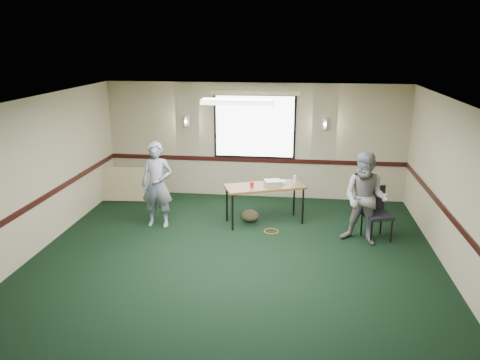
# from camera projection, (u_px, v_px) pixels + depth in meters

# --- Properties ---
(ground) EXTENTS (8.00, 8.00, 0.00)m
(ground) POSITION_uv_depth(u_px,v_px,m) (230.00, 274.00, 7.52)
(ground) COLOR black
(ground) RESTS_ON ground
(room_shell) EXTENTS (8.00, 8.02, 8.00)m
(room_shell) POSITION_uv_depth(u_px,v_px,m) (245.00, 149.00, 9.09)
(room_shell) COLOR tan
(room_shell) RESTS_ON ground
(folding_table) EXTENTS (1.72, 1.17, 0.80)m
(folding_table) POSITION_uv_depth(u_px,v_px,m) (265.00, 188.00, 9.46)
(folding_table) COLOR brown
(folding_table) RESTS_ON ground
(projector) EXTENTS (0.39, 0.35, 0.11)m
(projector) POSITION_uv_depth(u_px,v_px,m) (273.00, 183.00, 9.43)
(projector) COLOR #919299
(projector) RESTS_ON folding_table
(game_console) EXTENTS (0.22, 0.19, 0.05)m
(game_console) POSITION_uv_depth(u_px,v_px,m) (281.00, 182.00, 9.62)
(game_console) COLOR white
(game_console) RESTS_ON folding_table
(red_cup) EXTENTS (0.07, 0.07, 0.11)m
(red_cup) POSITION_uv_depth(u_px,v_px,m) (252.00, 184.00, 9.33)
(red_cup) COLOR #B60C1C
(red_cup) RESTS_ON folding_table
(water_bottle) EXTENTS (0.06, 0.06, 0.20)m
(water_bottle) POSITION_uv_depth(u_px,v_px,m) (295.00, 180.00, 9.46)
(water_bottle) COLOR #88C8DF
(water_bottle) RESTS_ON folding_table
(duffel_bag) EXTENTS (0.38, 0.30, 0.26)m
(duffel_bag) POSITION_uv_depth(u_px,v_px,m) (250.00, 216.00, 9.68)
(duffel_bag) COLOR #4B442A
(duffel_bag) RESTS_ON ground
(cable_coil) EXTENTS (0.33, 0.33, 0.01)m
(cable_coil) POSITION_uv_depth(u_px,v_px,m) (271.00, 231.00, 9.21)
(cable_coil) COLOR #DC581B
(cable_coil) RESTS_ON ground
(folded_table) EXTENTS (1.54, 0.34, 0.78)m
(folded_table) POSITION_uv_depth(u_px,v_px,m) (125.00, 184.00, 10.92)
(folded_table) COLOR tan
(folded_table) RESTS_ON ground
(conference_chair) EXTENTS (0.62, 0.63, 0.98)m
(conference_chair) POSITION_uv_depth(u_px,v_px,m) (375.00, 209.00, 8.79)
(conference_chair) COLOR black
(conference_chair) RESTS_ON ground
(person_left) EXTENTS (0.64, 0.42, 1.73)m
(person_left) POSITION_uv_depth(u_px,v_px,m) (157.00, 185.00, 9.28)
(person_left) COLOR #445A95
(person_left) RESTS_ON ground
(person_right) EXTENTS (1.02, 0.92, 1.72)m
(person_right) POSITION_uv_depth(u_px,v_px,m) (365.00, 199.00, 8.47)
(person_right) COLOR #6C8BA8
(person_right) RESTS_ON ground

